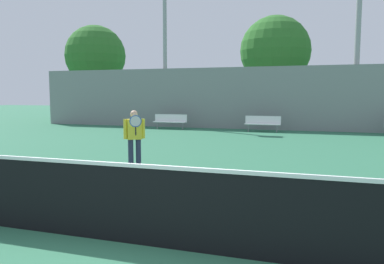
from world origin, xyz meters
The scene contains 10 objects.
ground_plane centered at (0.00, 0.00, 0.00)m, with size 100.00×100.00×0.00m, color #2D6B4C.
tennis_net centered at (0.00, 0.00, 0.55)m, with size 11.57×0.09×1.08m.
tennis_player centered at (-2.43, 4.57, 0.87)m, with size 0.54×0.52×1.54m.
bench_courtside_near centered at (-5.56, 15.38, 0.50)m, with size 1.92×0.40×0.83m.
bench_by_gate centered at (-0.39, 15.38, 0.50)m, with size 1.85×0.40×0.83m.
light_pole_near_left centered at (-6.57, 17.17, 5.27)m, with size 0.90×0.60×8.73m.
light_pole_far_right centered at (4.21, 17.32, 5.14)m, with size 0.90×0.60×8.97m.
back_fence centered at (0.00, 16.57, 1.74)m, with size 29.10×0.06×3.47m.
tree_green_tall centered at (-0.37, 21.15, 4.75)m, with size 4.58×4.58×7.07m.
tree_green_broad centered at (-14.02, 21.39, 4.91)m, with size 4.61×4.61×7.23m.
Camera 1 is at (1.99, -4.31, 1.97)m, focal length 35.00 mm.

